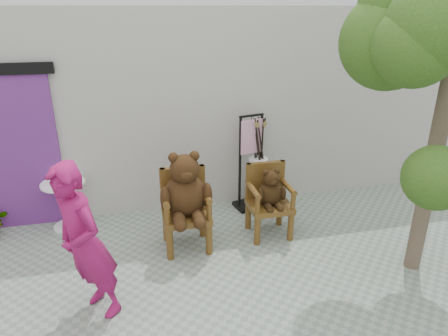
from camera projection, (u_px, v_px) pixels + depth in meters
name	position (u px, v px, depth m)	size (l,w,h in m)	color
ground_plane	(282.00, 310.00, 4.22)	(60.00, 60.00, 0.00)	gray
back_wall	(218.00, 105.00, 6.46)	(9.00, 1.00, 3.00)	#AAA89F
doorway	(13.00, 150.00, 5.47)	(1.40, 0.11, 2.33)	#612672
chair_big	(185.00, 195.00, 5.07)	(0.66, 0.71, 1.34)	#492F0F
chair_small	(269.00, 194.00, 5.46)	(0.57, 0.53, 1.00)	#492F0F
person	(85.00, 244.00, 3.85)	(0.63, 0.41, 1.72)	#931251
cafe_table	(66.00, 199.00, 5.67)	(0.60, 0.60, 0.70)	white
display_stand	(250.00, 173.00, 6.19)	(0.51, 0.44, 1.51)	black
stool_bucket	(258.00, 169.00, 6.20)	(0.32, 0.32, 1.45)	white
tree	(432.00, 40.00, 3.91)	(1.76, 1.78, 3.44)	#493A2B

